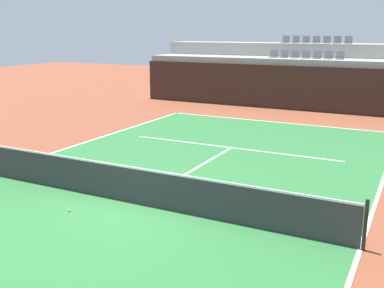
% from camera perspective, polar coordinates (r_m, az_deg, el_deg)
% --- Properties ---
extents(ground_plane, '(80.00, 80.00, 0.00)m').
position_cam_1_polar(ground_plane, '(11.80, -7.10, -7.45)').
color(ground_plane, brown).
extents(court_surface, '(11.00, 24.00, 0.01)m').
position_cam_1_polar(court_surface, '(11.80, -7.10, -7.42)').
color(court_surface, '#2D7238').
rests_on(court_surface, ground_plane).
extents(baseline_far, '(11.00, 0.10, 0.00)m').
position_cam_1_polar(baseline_far, '(22.31, 10.39, 2.72)').
color(baseline_far, white).
rests_on(baseline_far, court_surface).
extents(sideline_right, '(0.10, 24.00, 0.00)m').
position_cam_1_polar(sideline_right, '(10.03, 20.31, -12.21)').
color(sideline_right, white).
rests_on(sideline_right, court_surface).
extents(service_line_far, '(8.26, 0.10, 0.00)m').
position_cam_1_polar(service_line_far, '(17.19, 4.94, -0.46)').
color(service_line_far, white).
rests_on(service_line_far, court_surface).
extents(centre_service_line, '(0.10, 6.40, 0.00)m').
position_cam_1_polar(centre_service_line, '(14.39, 0.07, -3.30)').
color(centre_service_line, white).
rests_on(centre_service_line, court_surface).
extents(back_wall, '(18.99, 0.30, 2.43)m').
position_cam_1_polar(back_wall, '(25.87, 13.08, 6.82)').
color(back_wall, black).
rests_on(back_wall, ground_plane).
extents(stands_tier_lower, '(18.99, 2.40, 2.76)m').
position_cam_1_polar(stands_tier_lower, '(27.16, 13.82, 7.45)').
color(stands_tier_lower, '#9E9E99').
rests_on(stands_tier_lower, ground_plane).
extents(stands_tier_upper, '(18.99, 2.40, 3.55)m').
position_cam_1_polar(stands_tier_upper, '(29.45, 14.99, 8.64)').
color(stands_tier_upper, '#9E9E99').
rests_on(stands_tier_upper, ground_plane).
extents(seating_row_lower, '(4.21, 0.44, 0.44)m').
position_cam_1_polar(seating_row_lower, '(27.13, 14.06, 10.63)').
color(seating_row_lower, slate).
rests_on(seating_row_lower, stands_tier_lower).
extents(seating_row_upper, '(4.21, 0.44, 0.44)m').
position_cam_1_polar(seating_row_upper, '(29.44, 15.27, 12.33)').
color(seating_row_upper, slate).
rests_on(seating_row_upper, stands_tier_upper).
extents(tennis_net, '(11.08, 0.08, 1.07)m').
position_cam_1_polar(tennis_net, '(11.62, -7.17, -5.11)').
color(tennis_net, black).
rests_on(tennis_net, court_surface).
extents(tennis_ball_0, '(0.07, 0.07, 0.07)m').
position_cam_1_polar(tennis_ball_0, '(11.58, -15.14, -8.04)').
color(tennis_ball_0, '#CCE033').
rests_on(tennis_ball_0, court_surface).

